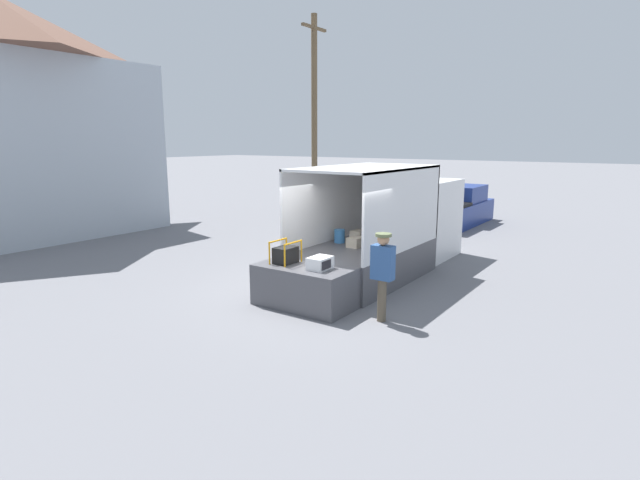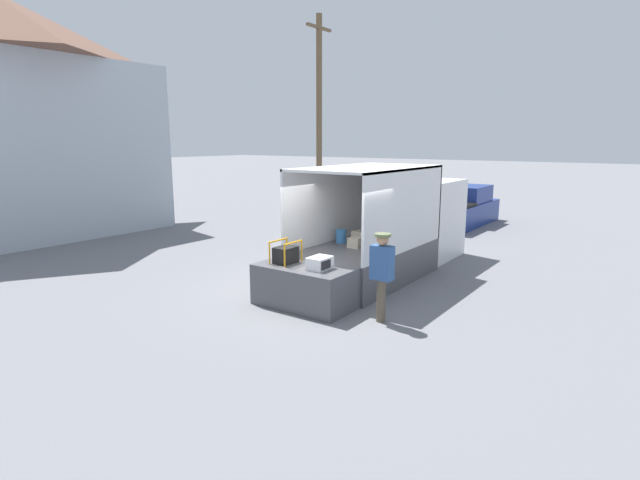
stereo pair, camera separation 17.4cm
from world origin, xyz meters
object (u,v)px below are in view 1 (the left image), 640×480
portable_generator (286,254)px  pickup_truck_blue (455,209)px  worker_person (383,267)px  utility_pole (314,114)px  box_truck (395,232)px  microwave (320,263)px

portable_generator → pickup_truck_blue: (12.36, 0.57, -0.42)m
worker_person → utility_pole: utility_pole is taller
box_truck → worker_person: bearing=-156.9°
worker_person → pickup_truck_blue: size_ratio=0.36×
box_truck → utility_pole: bearing=48.1°
worker_person → pickup_truck_blue: worker_person is taller
microwave → pickup_truck_blue: (12.39, 1.50, -0.36)m
utility_pole → portable_generator: bearing=-147.5°
pickup_truck_blue → box_truck: bearing=-172.3°
microwave → utility_pole: bearing=35.7°
portable_generator → utility_pole: (11.31, 7.22, 3.66)m
portable_generator → utility_pole: 13.91m
microwave → utility_pole: utility_pole is taller
box_truck → portable_generator: bearing=173.3°
microwave → portable_generator: portable_generator is taller
box_truck → portable_generator: size_ratio=10.29×
microwave → utility_pole: 14.45m
box_truck → microwave: 4.42m
worker_person → utility_pole: size_ratio=0.19×
box_truck → pickup_truck_blue: size_ratio=1.30×
worker_person → utility_pole: (11.18, 9.54, 3.65)m
microwave → portable_generator: size_ratio=0.82×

